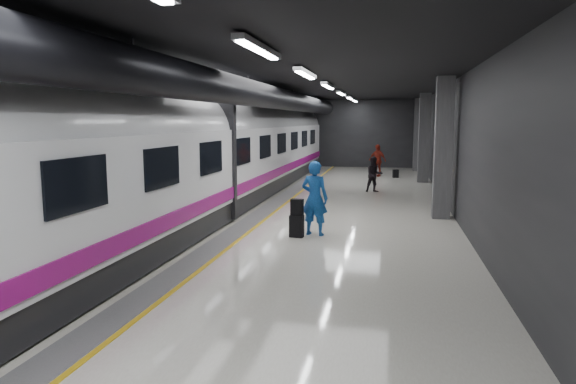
{
  "coord_description": "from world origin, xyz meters",
  "views": [
    {
      "loc": [
        2.94,
        -15.02,
        3.13
      ],
      "look_at": [
        0.4,
        -2.43,
        1.34
      ],
      "focal_mm": 32.0,
      "sensor_mm": 36.0,
      "label": 1
    }
  ],
  "objects": [
    {
      "name": "shoulder_bag",
      "position": [
        0.49,
        -1.64,
        0.82
      ],
      "size": [
        0.35,
        0.22,
        0.44
      ],
      "primitive_type": "cube",
      "rotation": [
        0.0,
        0.0,
        -0.14
      ],
      "color": "black",
      "rests_on": "suitcase_main"
    },
    {
      "name": "suitcase_far",
      "position": [
        3.2,
        13.77,
        0.22
      ],
      "size": [
        0.35,
        0.28,
        0.45
      ],
      "primitive_type": "cube",
      "rotation": [
        0.0,
        0.0,
        0.32
      ],
      "color": "black",
      "rests_on": "ground"
    },
    {
      "name": "traveler_far_b",
      "position": [
        2.17,
        14.35,
        0.9
      ],
      "size": [
        1.14,
        0.89,
        1.8
      ],
      "primitive_type": "imported",
      "rotation": [
        0.0,
        0.0,
        -0.51
      ],
      "color": "maroon",
      "rests_on": "ground"
    },
    {
      "name": "suitcase_main",
      "position": [
        0.48,
        -1.65,
        0.3
      ],
      "size": [
        0.39,
        0.28,
        0.6
      ],
      "primitive_type": "cube",
      "rotation": [
        0.0,
        0.0,
        -0.12
      ],
      "color": "black",
      "rests_on": "ground"
    },
    {
      "name": "traveler_main",
      "position": [
        0.91,
        -1.29,
        1.03
      ],
      "size": [
        0.84,
        0.64,
        2.05
      ],
      "primitive_type": "imported",
      "rotation": [
        0.0,
        0.0,
        2.93
      ],
      "color": "blue",
      "rests_on": "ground"
    },
    {
      "name": "train",
      "position": [
        -3.25,
        -0.0,
        2.07
      ],
      "size": [
        3.05,
        38.0,
        4.05
      ],
      "color": "black",
      "rests_on": "ground"
    },
    {
      "name": "traveler_far_a",
      "position": [
        2.22,
        7.65,
        0.78
      ],
      "size": [
        0.9,
        0.8,
        1.55
      ],
      "primitive_type": "imported",
      "rotation": [
        0.0,
        0.0,
        0.33
      ],
      "color": "black",
      "rests_on": "ground"
    },
    {
      "name": "platform_hall",
      "position": [
        -0.29,
        0.96,
        3.54
      ],
      "size": [
        10.02,
        40.02,
        4.51
      ],
      "color": "black",
      "rests_on": "ground"
    },
    {
      "name": "ground",
      "position": [
        0.0,
        0.0,
        0.0
      ],
      "size": [
        40.0,
        40.0,
        0.0
      ],
      "primitive_type": "plane",
      "color": "white",
      "rests_on": "ground"
    }
  ]
}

